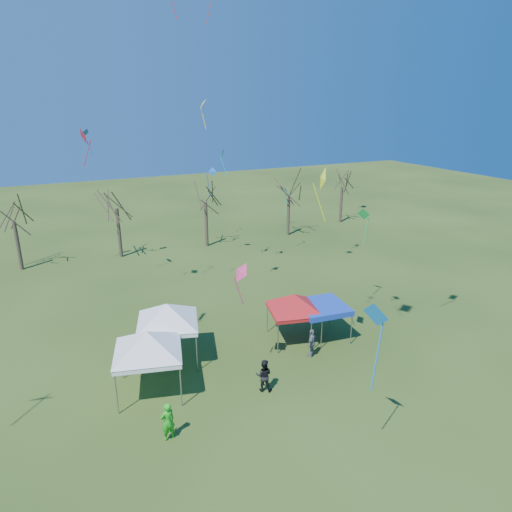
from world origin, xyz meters
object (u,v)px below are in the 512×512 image
at_px(tree_4, 289,179).
at_px(tent_blue, 322,307).
at_px(tree_1, 11,204).
at_px(tree_5, 343,174).
at_px(tent_white_west, 147,336).
at_px(person_dark, 264,375).
at_px(tree_2, 115,190).
at_px(person_green, 168,421).
at_px(tree_3, 205,186).
at_px(tent_white_mid, 167,308).
at_px(person_grey, 312,343).
at_px(tent_red, 294,297).

distance_m(tree_4, tent_blue, 23.10).
xyz_separation_m(tree_1, tree_5, (34.49, 1.42, -0.06)).
height_order(tent_white_west, person_dark, tent_white_west).
relative_size(tree_2, person_green, 4.58).
bearing_deg(tree_4, person_dark, -121.93).
relative_size(tree_2, tree_4, 1.04).
xyz_separation_m(tree_3, tent_white_mid, (-9.14, -19.15, -2.87)).
distance_m(tree_3, person_grey, 23.01).
bearing_deg(tree_1, person_green, -77.31).
height_order(tree_1, person_grey, tree_1).
bearing_deg(tent_red, tree_1, 125.76).
bearing_deg(tent_white_west, person_dark, -24.50).
bearing_deg(tent_red, person_dark, -135.84).
distance_m(tent_red, tent_blue, 1.92).
bearing_deg(person_dark, tree_5, -100.26).
bearing_deg(tree_2, tree_5, 3.70).
height_order(tree_2, person_dark, tree_2).
bearing_deg(tent_white_mid, tent_white_west, -123.17).
height_order(tree_2, tent_white_mid, tree_2).
xyz_separation_m(tree_2, tent_blue, (8.33, -21.10, -4.24)).
distance_m(tent_white_west, person_green, 4.34).
distance_m(tree_2, tent_blue, 23.08).
bearing_deg(person_grey, tree_4, -155.20).
relative_size(tree_1, tent_red, 1.94).
relative_size(tent_white_mid, person_green, 2.42).
bearing_deg(tent_white_mid, person_dark, -54.75).
xyz_separation_m(tree_2, tree_5, (26.09, 1.69, -0.56)).
distance_m(tree_3, tent_red, 20.62).
bearing_deg(person_green, tent_blue, -170.67).
distance_m(tent_red, person_dark, 5.79).
height_order(tree_3, tent_blue, tree_3).
bearing_deg(tree_1, tent_red, -54.24).
xyz_separation_m(person_grey, person_green, (-9.20, -3.08, 0.04)).
bearing_deg(tree_3, tent_white_west, -116.49).
xyz_separation_m(tree_5, person_grey, (-19.42, -24.36, -4.88)).
bearing_deg(tent_red, tree_5, 48.93).
xyz_separation_m(tent_red, person_green, (-9.19, -5.13, -1.95)).
bearing_deg(tent_white_west, tree_3, 63.51).
bearing_deg(tree_2, person_dark, -83.58).
bearing_deg(tree_1, tree_5, 2.35).
distance_m(tree_5, tent_red, 29.73).
bearing_deg(tree_5, person_dark, -131.81).
distance_m(tree_1, tent_white_mid, 21.34).
height_order(tree_4, tent_white_west, tree_4).
distance_m(tree_5, person_dark, 35.35).
relative_size(tree_5, tent_blue, 2.38).
distance_m(tree_3, person_green, 28.15).
relative_size(tree_1, tree_3, 0.95).
bearing_deg(tree_5, tree_1, -177.65).
height_order(tent_white_mid, person_green, tent_white_mid).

